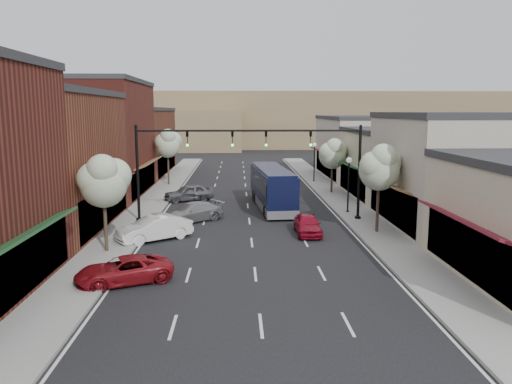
{
  "coord_description": "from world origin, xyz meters",
  "views": [
    {
      "loc": [
        -0.85,
        -27.68,
        8.0
      ],
      "look_at": [
        0.48,
        7.81,
        2.2
      ],
      "focal_mm": 35.0,
      "sensor_mm": 36.0,
      "label": 1
    }
  ],
  "objects": [
    {
      "name": "sidewalk_right",
      "position": [
        8.4,
        18.5,
        0.07
      ],
      "size": [
        2.8,
        73.0,
        0.15
      ],
      "primitive_type": "cube",
      "color": "gray",
      "rests_on": "ground"
    },
    {
      "name": "tree_right_far",
      "position": [
        8.35,
        19.94,
        3.99
      ],
      "size": [
        2.85,
        2.65,
        5.43
      ],
      "color": "#47382B",
      "rests_on": "ground"
    },
    {
      "name": "signal_mast_right",
      "position": [
        5.62,
        8.0,
        4.62
      ],
      "size": [
        8.22,
        0.46,
        7.0
      ],
      "color": "black",
      "rests_on": "ground"
    },
    {
      "name": "coach_bus",
      "position": [
        2.0,
        13.07,
        1.75
      ],
      "size": [
        3.29,
        11.07,
        3.34
      ],
      "rotation": [
        0.0,
        0.0,
        0.08
      ],
      "color": "black",
      "rests_on": "ground"
    },
    {
      "name": "bldg_left_far",
      "position": [
        -14.22,
        36.0,
        4.16
      ],
      "size": [
        10.14,
        18.1,
        8.4
      ],
      "color": "brown",
      "rests_on": "ground"
    },
    {
      "name": "lamp_post_near",
      "position": [
        7.8,
        10.5,
        3.01
      ],
      "size": [
        0.44,
        0.44,
        4.44
      ],
      "color": "black",
      "rests_on": "ground"
    },
    {
      "name": "tree_left_near",
      "position": [
        -8.25,
        -0.06,
        4.22
      ],
      "size": [
        2.85,
        2.65,
        5.69
      ],
      "color": "#47382B",
      "rests_on": "ground"
    },
    {
      "name": "parked_car_a",
      "position": [
        -6.2,
        -5.03,
        0.62
      ],
      "size": [
        4.94,
        3.66,
        1.25
      ],
      "primitive_type": "imported",
      "rotation": [
        0.0,
        0.0,
        -1.17
      ],
      "color": "maroon",
      "rests_on": "ground"
    },
    {
      "name": "parked_car_b",
      "position": [
        -6.05,
        2.78,
        0.77
      ],
      "size": [
        4.8,
        4.04,
        1.55
      ],
      "primitive_type": "imported",
      "rotation": [
        0.0,
        0.0,
        -0.96
      ],
      "color": "white",
      "rests_on": "ground"
    },
    {
      "name": "hill_far",
      "position": [
        0.0,
        90.0,
        6.0
      ],
      "size": [
        120.0,
        30.0,
        12.0
      ],
      "primitive_type": "cube",
      "color": "#7A6647",
      "rests_on": "ground"
    },
    {
      "name": "red_hatchback",
      "position": [
        3.7,
        3.93,
        0.67
      ],
      "size": [
        1.58,
        3.91,
        1.33
      ],
      "primitive_type": "imported",
      "rotation": [
        0.0,
        0.0,
        -0.0
      ],
      "color": "maroon",
      "rests_on": "ground"
    },
    {
      "name": "bldg_left_midfar",
      "position": [
        -14.24,
        20.0,
        5.4
      ],
      "size": [
        10.14,
        14.1,
        10.9
      ],
      "color": "maroon",
      "rests_on": "ground"
    },
    {
      "name": "sidewalk_left",
      "position": [
        -8.4,
        18.5,
        0.07
      ],
      "size": [
        2.8,
        73.0,
        0.15
      ],
      "primitive_type": "cube",
      "color": "gray",
      "rests_on": "ground"
    },
    {
      "name": "curb_left",
      "position": [
        -7.0,
        18.5,
        0.07
      ],
      "size": [
        0.25,
        73.0,
        0.17
      ],
      "primitive_type": "cube",
      "color": "gray",
      "rests_on": "ground"
    },
    {
      "name": "bldg_left_midnear",
      "position": [
        -14.23,
        6.0,
        4.66
      ],
      "size": [
        10.14,
        14.1,
        9.4
      ],
      "color": "brown",
      "rests_on": "ground"
    },
    {
      "name": "bldg_right_midfar",
      "position": [
        13.7,
        18.0,
        3.17
      ],
      "size": [
        9.14,
        12.1,
        6.4
      ],
      "color": "beige",
      "rests_on": "ground"
    },
    {
      "name": "bldg_right_midnear",
      "position": [
        13.72,
        6.0,
        3.91
      ],
      "size": [
        9.14,
        12.1,
        7.9
      ],
      "color": "#BCB0A1",
      "rests_on": "ground"
    },
    {
      "name": "curb_right",
      "position": [
        7.0,
        18.5,
        0.07
      ],
      "size": [
        0.25,
        73.0,
        0.17
      ],
      "primitive_type": "cube",
      "color": "gray",
      "rests_on": "ground"
    },
    {
      "name": "parked_car_d",
      "position": [
        -5.23,
        16.55,
        0.75
      ],
      "size": [
        4.72,
        3.21,
        1.49
      ],
      "primitive_type": "imported",
      "rotation": [
        0.0,
        0.0,
        -1.21
      ],
      "color": "#585B60",
      "rests_on": "ground"
    },
    {
      "name": "bldg_right_far",
      "position": [
        13.71,
        32.0,
        3.66
      ],
      "size": [
        9.14,
        16.1,
        7.4
      ],
      "color": "#BCB0A1",
      "rests_on": "ground"
    },
    {
      "name": "ground",
      "position": [
        0.0,
        0.0,
        0.0
      ],
      "size": [
        160.0,
        160.0,
        0.0
      ],
      "primitive_type": "plane",
      "color": "black",
      "rests_on": "ground"
    },
    {
      "name": "hill_near",
      "position": [
        -25.0,
        78.0,
        4.0
      ],
      "size": [
        50.0,
        20.0,
        8.0
      ],
      "primitive_type": "cube",
      "color": "#7A6647",
      "rests_on": "ground"
    },
    {
      "name": "lamp_post_far",
      "position": [
        7.8,
        28.0,
        3.01
      ],
      "size": [
        0.44,
        0.44,
        4.44
      ],
      "color": "black",
      "rests_on": "ground"
    },
    {
      "name": "parked_car_c",
      "position": [
        -4.2,
        8.09,
        0.7
      ],
      "size": [
        5.03,
        4.36,
        1.39
      ],
      "primitive_type": "imported",
      "rotation": [
        0.0,
        0.0,
        -0.95
      ],
      "color": "gray",
      "rests_on": "ground"
    },
    {
      "name": "tree_left_far",
      "position": [
        -8.25,
        25.94,
        4.6
      ],
      "size": [
        2.85,
        2.65,
        6.13
      ],
      "color": "#47382B",
      "rests_on": "ground"
    },
    {
      "name": "signal_mast_left",
      "position": [
        -5.62,
        8.0,
        4.62
      ],
      "size": [
        8.22,
        0.46,
        7.0
      ],
      "color": "black",
      "rests_on": "ground"
    },
    {
      "name": "tree_right_near",
      "position": [
        8.35,
        3.94,
        4.45
      ],
      "size": [
        2.85,
        2.65,
        5.95
      ],
      "color": "#47382B",
      "rests_on": "ground"
    }
  ]
}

